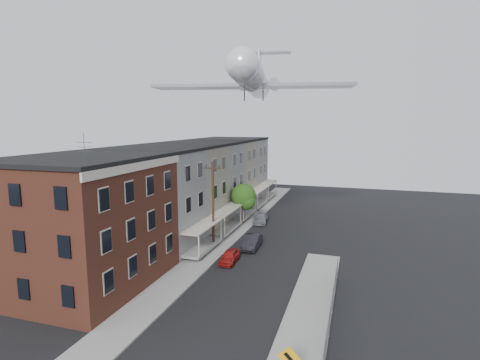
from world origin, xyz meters
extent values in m
cube|color=gray|center=(-5.50, 24.00, 0.06)|extent=(3.00, 62.00, 0.12)
cube|color=gray|center=(5.50, 6.00, 0.06)|extent=(3.00, 26.00, 0.12)
cube|color=gray|center=(-4.05, 24.00, 0.07)|extent=(0.15, 62.00, 0.14)
cube|color=gray|center=(4.05, 6.00, 0.07)|extent=(0.15, 26.00, 0.14)
cube|color=#3C1C13|center=(-12.00, 7.00, 5.00)|extent=(10.00, 12.00, 10.00)
cube|color=black|center=(-12.00, 7.00, 10.15)|extent=(10.30, 12.30, 0.30)
cube|color=beige|center=(-6.92, 7.00, 9.70)|extent=(0.16, 12.20, 0.60)
cylinder|color=#515156|center=(-10.00, 5.00, 11.15)|extent=(0.04, 0.04, 2.00)
cube|color=slate|center=(-12.00, 16.50, 5.00)|extent=(10.00, 7.00, 10.00)
cube|color=black|center=(-12.00, 16.50, 10.15)|extent=(10.25, 7.00, 0.30)
cube|color=gray|center=(-6.10, 16.50, 0.55)|extent=(1.80, 6.40, 0.25)
cube|color=beige|center=(-6.10, 16.50, 2.75)|extent=(1.90, 6.50, 0.15)
cube|color=#6C6355|center=(-12.00, 23.50, 5.00)|extent=(10.00, 7.00, 10.00)
cube|color=black|center=(-12.00, 23.50, 10.15)|extent=(10.25, 7.00, 0.30)
cube|color=gray|center=(-6.10, 23.50, 0.55)|extent=(1.80, 6.40, 0.25)
cube|color=beige|center=(-6.10, 23.50, 2.75)|extent=(1.90, 6.50, 0.15)
cube|color=slate|center=(-12.00, 30.50, 5.00)|extent=(10.00, 7.00, 10.00)
cube|color=black|center=(-12.00, 30.50, 10.15)|extent=(10.25, 7.00, 0.30)
cube|color=gray|center=(-6.10, 30.50, 0.55)|extent=(1.80, 6.40, 0.25)
cube|color=beige|center=(-6.10, 30.50, 2.75)|extent=(1.90, 6.50, 0.15)
cube|color=#6C6355|center=(-12.00, 37.50, 5.00)|extent=(10.00, 7.00, 10.00)
cube|color=black|center=(-12.00, 37.50, 10.15)|extent=(10.25, 7.00, 0.30)
cube|color=gray|center=(-6.10, 37.50, 0.55)|extent=(1.80, 6.40, 0.25)
cube|color=beige|center=(-6.10, 37.50, 2.75)|extent=(1.90, 6.50, 0.15)
cube|color=slate|center=(-12.00, 44.50, 5.00)|extent=(10.00, 7.00, 10.00)
cube|color=black|center=(-12.00, 44.50, 10.15)|extent=(10.25, 7.00, 0.30)
cube|color=gray|center=(-6.10, 44.50, 0.55)|extent=(1.80, 6.40, 0.25)
cube|color=beige|center=(-6.10, 44.50, 2.75)|extent=(1.90, 6.50, 0.15)
cylinder|color=gray|center=(7.00, 2.00, 0.95)|extent=(0.06, 0.06, 1.90)
cylinder|color=gray|center=(7.00, 5.00, 0.95)|extent=(0.06, 0.06, 1.90)
cylinder|color=gray|center=(7.00, 8.00, 0.95)|extent=(0.06, 0.06, 1.90)
cylinder|color=gray|center=(7.00, 11.00, 0.95)|extent=(0.06, 0.06, 1.90)
cylinder|color=gray|center=(7.00, 14.00, 0.95)|extent=(0.06, 0.06, 1.90)
cube|color=gray|center=(7.00, 5.00, 1.85)|extent=(0.04, 18.00, 0.04)
cube|color=gray|center=(7.00, 5.00, 0.95)|extent=(0.02, 18.00, 1.80)
cube|color=#FFB00D|center=(5.60, -1.04, 2.25)|extent=(1.10, 0.03, 1.10)
cube|color=black|center=(5.60, -1.06, 2.25)|extent=(0.52, 0.02, 0.52)
cylinder|color=black|center=(-5.60, 18.00, 4.50)|extent=(0.26, 0.26, 9.00)
cube|color=black|center=(-5.60, 18.00, 8.30)|extent=(1.80, 0.12, 0.12)
cylinder|color=black|center=(-6.30, 18.00, 8.50)|extent=(0.08, 0.08, 0.25)
cylinder|color=black|center=(-4.90, 18.00, 8.50)|extent=(0.08, 0.08, 0.25)
cylinder|color=black|center=(-5.40, 28.00, 1.20)|extent=(0.24, 0.24, 2.40)
sphere|color=#1C4412|center=(-5.40, 28.00, 3.60)|extent=(3.20, 3.20, 3.20)
sphere|color=#1C4412|center=(-4.90, 27.70, 3.04)|extent=(2.24, 2.24, 2.24)
imported|color=#A71915|center=(-2.72, 14.72, 0.57)|extent=(1.50, 3.42, 1.15)
imported|color=black|center=(-1.80, 19.22, 0.67)|extent=(1.61, 4.14, 1.34)
imported|color=gray|center=(-3.44, 29.14, 0.59)|extent=(2.17, 4.26, 1.18)
cylinder|color=white|center=(-3.85, 26.67, 17.83)|extent=(7.12, 22.70, 3.00)
sphere|color=white|center=(-1.77, 15.60, 17.83)|extent=(3.00, 3.00, 3.00)
cone|color=white|center=(-5.94, 37.74, 17.83)|extent=(3.47, 3.32, 3.00)
cube|color=#939399|center=(-3.59, 25.28, 16.89)|extent=(22.87, 8.05, 0.33)
cylinder|color=#939399|center=(-7.55, 34.09, 18.02)|extent=(2.17, 3.97, 1.50)
cylinder|color=#939399|center=(-3.12, 34.93, 18.02)|extent=(2.17, 3.97, 1.50)
cube|color=white|center=(-5.85, 37.28, 20.46)|extent=(0.89, 3.55, 5.26)
cube|color=#939399|center=(-6.03, 38.20, 22.90)|extent=(9.22, 4.05, 0.23)
cylinder|color=#515156|center=(-2.12, 17.44, 16.14)|extent=(0.15, 0.15, 1.13)
camera|label=1|loc=(8.14, -16.56, 12.81)|focal=28.00mm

